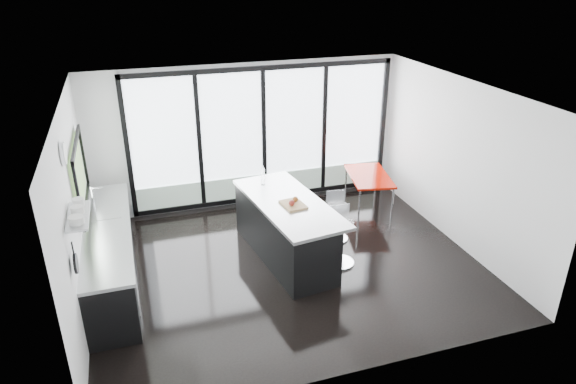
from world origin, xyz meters
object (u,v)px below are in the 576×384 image
object	(u,v)px
island	(284,229)
red_table	(368,191)
bar_stool_near	(340,243)
bar_stool_far	(336,222)

from	to	relation	value
island	red_table	xyz separation A→B (m)	(2.12, 1.26, -0.16)
island	bar_stool_near	size ratio (longest dim) A/B	3.35
island	bar_stool_far	world-z (taller)	island
bar_stool_far	bar_stool_near	bearing A→B (deg)	-98.66
bar_stool_near	red_table	world-z (taller)	bar_stool_near
island	red_table	world-z (taller)	island
island	bar_stool_far	bearing A→B (deg)	13.89
bar_stool_far	red_table	world-z (taller)	red_table
island	red_table	distance (m)	2.47
bar_stool_near	red_table	distance (m)	2.22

